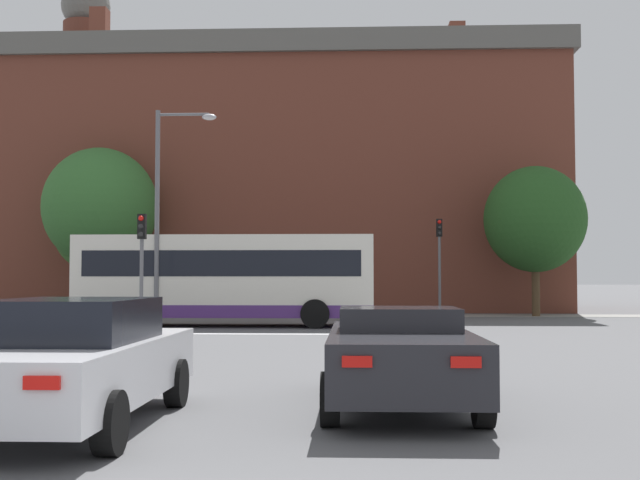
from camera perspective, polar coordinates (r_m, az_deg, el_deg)
name	(u,v)px	position (r m, az deg, el deg)	size (l,w,h in m)	color
stop_line_strip	(317,334)	(24.71, -0.24, -6.71)	(8.01, 0.30, 0.01)	silver
far_pavement	(329,315)	(37.02, 0.66, -5.37)	(68.90, 2.50, 0.01)	gray
brick_civic_building	(285,183)	(46.27, -2.50, 4.04)	(29.91, 13.53, 19.14)	brown
car_saloon_left	(73,361)	(9.85, -17.17, -8.21)	(2.01, 4.84, 1.49)	silver
car_roadster_right	(400,355)	(10.86, 5.68, -8.13)	(1.99, 4.59, 1.33)	#232328
bus_crossing_lead	(226,278)	(28.99, -6.69, -2.68)	(10.53, 2.74, 3.23)	silver
traffic_light_far_right	(439,251)	(36.29, 8.49, -0.78)	(0.26, 0.31, 4.38)	slate
traffic_light_near_left	(142,252)	(26.13, -12.57, -0.83)	(0.26, 0.31, 3.77)	slate
street_lamp_junction	(167,195)	(28.22, -10.82, 3.15)	(2.13, 0.36, 7.55)	slate
pedestrian_waiting	(283,292)	(36.75, -2.67, -3.73)	(0.43, 0.28, 1.81)	black
tree_by_building	(535,219)	(37.48, 15.03, 1.43)	(4.58, 4.58, 6.78)	#4C3823
tree_kerbside	(100,207)	(39.47, -15.36, 2.25)	(5.39, 5.39, 7.91)	#4C3823
tree_distant	(101,230)	(42.86, -15.30, 0.70)	(4.98, 4.98, 6.82)	#4C3823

